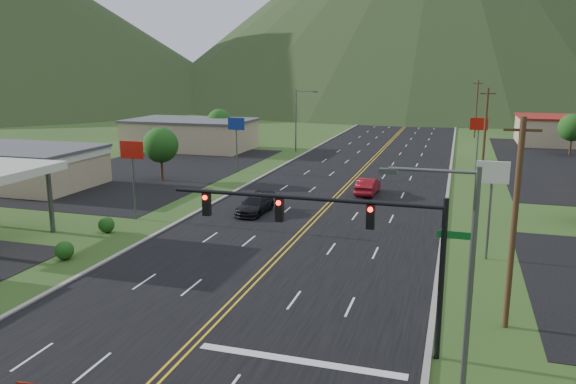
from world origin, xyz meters
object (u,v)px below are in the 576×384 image
(car_dark_mid, at_px, (255,205))
(traffic_signal, at_px, (346,230))
(streetlight_west, at_px, (298,116))
(car_red_far, at_px, (368,186))
(streetlight_east, at_px, (461,278))

(car_dark_mid, bearing_deg, traffic_signal, -57.93)
(car_dark_mid, bearing_deg, streetlight_west, 102.44)
(streetlight_west, relative_size, car_dark_mid, 1.79)
(car_red_far, bearing_deg, traffic_signal, 99.25)
(traffic_signal, bearing_deg, streetlight_east, -40.39)
(streetlight_west, xyz_separation_m, car_dark_mid, (6.41, -35.54, -4.45))
(car_dark_mid, relative_size, car_red_far, 1.03)
(streetlight_east, bearing_deg, traffic_signal, 139.61)
(streetlight_east, height_order, car_dark_mid, streetlight_east)
(car_red_far, bearing_deg, car_dark_mid, 54.05)
(car_red_far, bearing_deg, streetlight_west, -58.34)
(streetlight_east, distance_m, car_red_far, 35.89)
(streetlight_west, bearing_deg, traffic_signal, -72.03)
(streetlight_west, relative_size, car_red_far, 1.85)
(streetlight_west, height_order, car_dark_mid, streetlight_west)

